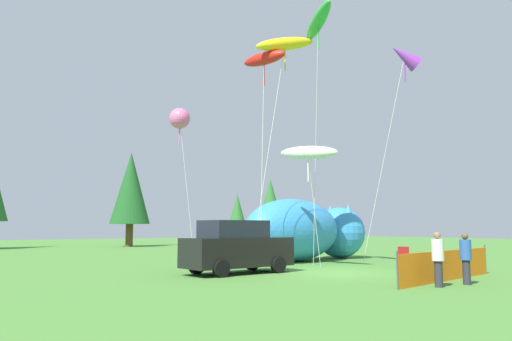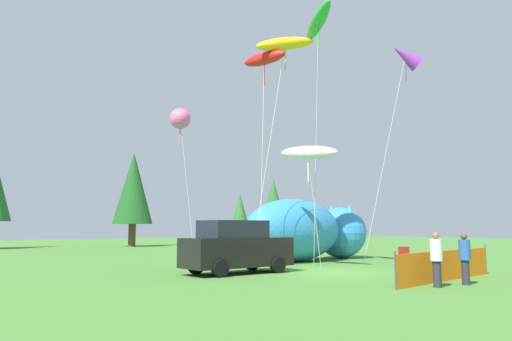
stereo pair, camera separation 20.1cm
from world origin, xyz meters
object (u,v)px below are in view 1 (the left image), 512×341
Objects in this scene: spectator_in_black_shirt at (466,256)px; kite_white_ghost at (308,153)px; kite_pink_octopus at (180,119)px; kite_green_fish at (318,22)px; parked_car at (237,247)px; kite_yellow_hero at (285,45)px; folding_chair at (404,255)px; spectator_in_white_shirt at (438,257)px; kite_red_lizard at (264,59)px; kite_purple_delta at (404,57)px; inflatable_cat at (305,232)px.

spectator_in_black_shirt is 0.29× the size of kite_white_ghost.
kite_pink_octopus is 7.91m from kite_green_fish.
parked_car is 0.80× the size of kite_white_ghost.
spectator_in_black_shirt is at bearing -87.68° from kite_yellow_hero.
folding_chair is at bearing -43.84° from kite_pink_octopus.
spectator_in_black_shirt is at bearing -91.60° from kite_white_ghost.
spectator_in_black_shirt reaches higher than folding_chair.
kite_white_ghost is (1.49, 7.45, 4.18)m from spectator_in_white_shirt.
parked_car is 0.45× the size of kite_red_lizard.
kite_green_fish reaches higher than kite_purple_delta.
kite_red_lizard reaches higher than spectator_in_black_shirt.
parked_car is 8.16m from spectator_in_black_shirt.
kite_yellow_hero is at bearing -152.52° from inflatable_cat.
parked_car is 7.71m from folding_chair.
spectator_in_white_shirt is 8.67m from kite_white_ghost.
inflatable_cat is 8.90m from kite_pink_octopus.
kite_yellow_hero is at bearing 83.59° from spectator_in_white_shirt.
kite_red_lizard is at bearing 127.63° from kite_green_fish.
kite_purple_delta is (5.85, -2.21, -0.03)m from kite_yellow_hero.
kite_pink_octopus is (-2.48, 12.21, 6.07)m from spectator_in_white_shirt.
spectator_in_black_shirt is 8.65m from kite_white_ghost.
inflatable_cat is 1.21× the size of kite_pink_octopus.
spectator_in_black_shirt is 0.14× the size of kite_green_fish.
kite_yellow_hero is (-3.99, 3.24, 9.69)m from folding_chair.
parked_car is 9.22m from kite_red_lizard.
kite_purple_delta is (9.29, -0.97, 9.21)m from parked_car.
parked_car is 0.41× the size of kite_yellow_hero.
kite_pink_octopus reaches higher than kite_white_ghost.
kite_green_fish is (1.81, 7.01, 10.19)m from spectator_in_white_shirt.
kite_white_ghost is (3.97, -4.76, -1.89)m from kite_pink_octopus.
kite_pink_octopus reaches higher than inflatable_cat.
folding_chair is 11.16m from kite_green_fish.
folding_chair is 0.09× the size of kite_red_lizard.
inflatable_cat is at bearing 37.88° from kite_yellow_hero.
kite_green_fish is at bearing -133.33° from inflatable_cat.
spectator_in_black_shirt is (-3.17, -11.19, -0.62)m from inflatable_cat.
kite_purple_delta reaches higher than kite_red_lizard.
kite_white_ghost reaches higher than spectator_in_white_shirt.
kite_white_ghost is at bearing 166.07° from kite_purple_delta.
spectator_in_black_shirt is at bearing -94.29° from kite_green_fish.
kite_yellow_hero reaches higher than parked_car.
kite_green_fish is at bearing 170.06° from kite_purple_delta.
kite_white_ghost reaches higher than parked_car.
kite_red_lizard is (-4.68, 3.94, 9.04)m from folding_chair.
kite_pink_octopus is at bearing 106.96° from spectator_in_black_shirt.
folding_chair is at bearing -18.56° from parked_car.
kite_white_ghost is 0.51× the size of kite_yellow_hero.
kite_yellow_hero is at bearing 159.32° from kite_purple_delta.
spectator_in_white_shirt is 12.50m from kite_green_fish.
spectator_in_white_shirt is (-4.45, -11.08, -0.60)m from inflatable_cat.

